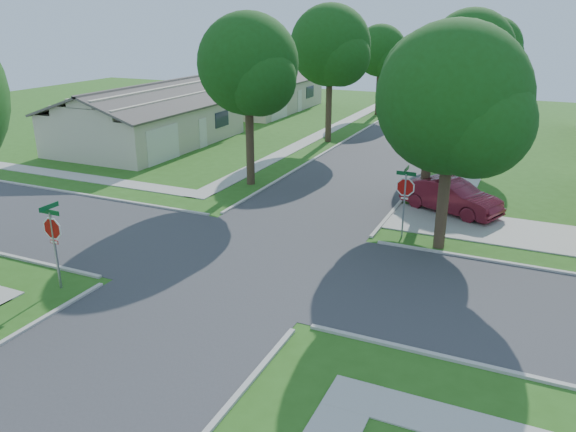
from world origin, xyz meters
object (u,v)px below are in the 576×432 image
(tree_e_mid, at_px, (471,57))
(car_curb_east, at_px, (435,117))
(tree_w_mid, at_px, (331,49))
(car_curb_west, at_px, (400,104))
(tree_ne_corner, at_px, (454,106))
(house_nw_near, at_px, (149,123))
(tree_w_far, at_px, (381,53))
(tree_e_near, at_px, (434,88))
(stop_sign_ne, at_px, (405,190))
(tree_e_far, at_px, (492,50))
(car_driveway, at_px, (451,196))
(house_nw_far, at_px, (259,94))
(stop_sign_sw, at_px, (53,232))
(tree_w_near, at_px, (249,69))

(tree_e_mid, xyz_separation_m, car_curb_east, (-3.56, 9.54, -5.49))
(tree_w_mid, distance_m, car_curb_west, 16.64)
(tree_ne_corner, height_order, house_nw_near, tree_ne_corner)
(tree_w_far, relative_size, house_nw_near, 0.59)
(tree_e_near, bearing_deg, car_curb_west, 106.10)
(stop_sign_ne, relative_size, tree_w_far, 0.37)
(tree_e_near, distance_m, tree_w_mid, 15.26)
(tree_e_mid, bearing_deg, tree_w_far, 125.90)
(tree_e_mid, bearing_deg, car_curb_west, 117.11)
(stop_sign_ne, distance_m, tree_e_mid, 16.84)
(house_nw_near, bearing_deg, stop_sign_ne, -26.46)
(tree_e_far, distance_m, car_driveway, 25.87)
(stop_sign_ne, bearing_deg, tree_e_far, 89.90)
(stop_sign_ne, height_order, tree_w_far, tree_w_far)
(house_nw_far, bearing_deg, tree_w_far, 10.05)
(tree_w_mid, relative_size, car_curb_east, 2.14)
(car_driveway, distance_m, car_curb_west, 29.33)
(stop_sign_sw, bearing_deg, house_nw_near, 119.83)
(tree_w_far, bearing_deg, tree_e_mid, -54.10)
(car_curb_east, bearing_deg, house_nw_near, -134.12)
(tree_e_near, height_order, tree_ne_corner, tree_ne_corner)
(tree_e_near, bearing_deg, tree_w_mid, 128.05)
(tree_e_far, height_order, tree_ne_corner, tree_e_far)
(tree_w_near, relative_size, tree_ne_corner, 1.04)
(tree_e_far, xyz_separation_m, tree_ne_corner, (1.61, -29.80, -0.39))
(tree_e_far, distance_m, car_curb_west, 9.87)
(car_curb_west, bearing_deg, tree_w_near, 84.17)
(stop_sign_sw, relative_size, car_curb_east, 0.67)
(tree_e_near, distance_m, tree_w_near, 9.41)
(tree_e_mid, xyz_separation_m, house_nw_near, (-20.75, -6.01, -4.74))
(house_nw_far, height_order, car_curb_east, house_nw_far)
(stop_sign_ne, bearing_deg, tree_w_mid, 119.80)
(tree_w_far, height_order, car_curb_west, tree_w_far)
(car_driveway, bearing_deg, tree_e_far, 25.07)
(tree_e_mid, relative_size, car_driveway, 1.97)
(stop_sign_sw, bearing_deg, stop_sign_ne, 45.00)
(tree_w_near, height_order, car_driveway, tree_w_near)
(stop_sign_sw, relative_size, stop_sign_ne, 1.00)
(stop_sign_sw, relative_size, tree_e_far, 0.34)
(stop_sign_ne, xyz_separation_m, car_curb_east, (-3.50, 25.85, -1.27))
(tree_e_far, relative_size, tree_w_near, 0.97)
(house_nw_near, bearing_deg, tree_w_near, -27.83)
(tree_e_mid, xyz_separation_m, tree_w_mid, (-9.40, 0.00, 0.24))
(car_driveway, height_order, car_curb_east, car_driveway)
(tree_e_mid, height_order, tree_w_mid, tree_w_mid)
(house_nw_far, bearing_deg, car_driveway, -46.65)
(car_driveway, bearing_deg, tree_e_near, 98.50)
(tree_e_mid, height_order, car_curb_west, tree_e_mid)
(tree_w_near, xyz_separation_m, tree_w_far, (-0.01, 25.00, -0.61))
(tree_e_near, relative_size, tree_e_mid, 0.90)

